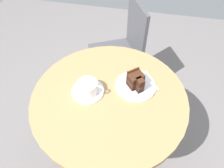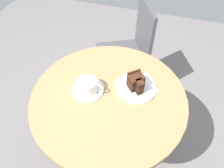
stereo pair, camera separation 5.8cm
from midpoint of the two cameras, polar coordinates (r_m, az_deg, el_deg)
ground_plane at (r=1.65m, az=0.43°, el=-19.22°), size 4.40×4.40×0.01m
cafe_table at (r=1.10m, az=0.62°, el=-7.08°), size 0.78×0.78×0.74m
saucer at (r=1.02m, az=-5.32°, el=-1.66°), size 0.16×0.16×0.01m
coffee_cup at (r=0.99m, az=-5.31°, el=-0.54°), size 0.14×0.10×0.06m
teaspoon at (r=1.04m, az=-4.73°, el=0.47°), size 0.09×0.06×0.00m
cake_plate at (r=1.03m, az=8.50°, el=-1.00°), size 0.21×0.21×0.01m
cake_slice at (r=0.99m, az=8.60°, el=0.47°), size 0.10×0.10×0.09m
fork at (r=1.07m, az=8.75°, el=1.83°), size 0.12×0.11×0.00m
napkin at (r=1.05m, az=9.37°, el=-0.54°), size 0.22×0.21×0.00m
cafe_chair at (r=1.66m, az=6.66°, el=10.52°), size 0.51×0.51×0.85m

